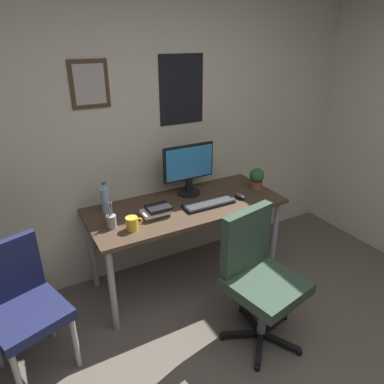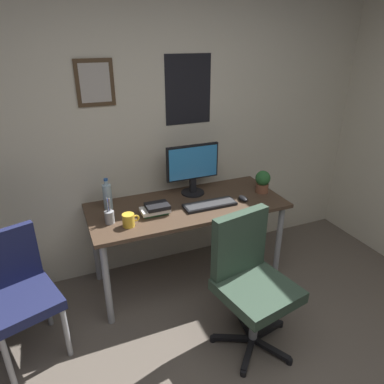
{
  "view_description": "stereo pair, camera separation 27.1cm",
  "coord_description": "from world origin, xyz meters",
  "px_view_note": "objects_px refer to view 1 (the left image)",
  "views": [
    {
      "loc": [
        -0.99,
        -0.53,
        2.0
      ],
      "look_at": [
        0.2,
        1.63,
        0.88
      ],
      "focal_mm": 32.79,
      "sensor_mm": 36.0,
      "label": 1
    },
    {
      "loc": [
        -0.74,
        -0.65,
        2.0
      ],
      "look_at": [
        0.2,
        1.63,
        0.88
      ],
      "focal_mm": 32.79,
      "sensor_mm": 36.0,
      "label": 2
    }
  ],
  "objects_px": {
    "keyboard": "(209,204)",
    "computer_mouse": "(240,196)",
    "water_bottle": "(106,200)",
    "potted_plant": "(257,178)",
    "side_chair": "(21,302)",
    "monitor": "(189,167)",
    "book_stack_left": "(157,211)",
    "coffee_mug_near": "(132,223)",
    "pen_cup": "(111,221)",
    "office_chair": "(258,272)"
  },
  "relations": [
    {
      "from": "side_chair",
      "to": "coffee_mug_near",
      "type": "bearing_deg",
      "value": 8.85
    },
    {
      "from": "potted_plant",
      "to": "pen_cup",
      "type": "relative_size",
      "value": 0.98
    },
    {
      "from": "keyboard",
      "to": "computer_mouse",
      "type": "xyz_separation_m",
      "value": [
        0.3,
        -0.01,
        0.01
      ]
    },
    {
      "from": "side_chair",
      "to": "water_bottle",
      "type": "relative_size",
      "value": 3.47
    },
    {
      "from": "office_chair",
      "to": "book_stack_left",
      "type": "relative_size",
      "value": 4.34
    },
    {
      "from": "keyboard",
      "to": "pen_cup",
      "type": "xyz_separation_m",
      "value": [
        -0.79,
        0.03,
        0.04
      ]
    },
    {
      "from": "keyboard",
      "to": "computer_mouse",
      "type": "bearing_deg",
      "value": -2.68
    },
    {
      "from": "potted_plant",
      "to": "book_stack_left",
      "type": "distance_m",
      "value": 0.98
    },
    {
      "from": "computer_mouse",
      "to": "coffee_mug_near",
      "type": "distance_m",
      "value": 0.98
    },
    {
      "from": "water_bottle",
      "to": "potted_plant",
      "type": "relative_size",
      "value": 1.29
    },
    {
      "from": "keyboard",
      "to": "computer_mouse",
      "type": "relative_size",
      "value": 3.91
    },
    {
      "from": "coffee_mug_near",
      "to": "potted_plant",
      "type": "height_order",
      "value": "potted_plant"
    },
    {
      "from": "office_chair",
      "to": "pen_cup",
      "type": "distance_m",
      "value": 1.08
    },
    {
      "from": "coffee_mug_near",
      "to": "keyboard",
      "type": "bearing_deg",
      "value": 5.94
    },
    {
      "from": "coffee_mug_near",
      "to": "book_stack_left",
      "type": "height_order",
      "value": "coffee_mug_near"
    },
    {
      "from": "side_chair",
      "to": "potted_plant",
      "type": "distance_m",
      "value": 2.04
    },
    {
      "from": "water_bottle",
      "to": "pen_cup",
      "type": "height_order",
      "value": "water_bottle"
    },
    {
      "from": "book_stack_left",
      "to": "monitor",
      "type": "bearing_deg",
      "value": 31.04
    },
    {
      "from": "office_chair",
      "to": "water_bottle",
      "type": "distance_m",
      "value": 1.25
    },
    {
      "from": "office_chair",
      "to": "monitor",
      "type": "xyz_separation_m",
      "value": [
        -0.01,
        0.97,
        0.44
      ]
    },
    {
      "from": "office_chair",
      "to": "potted_plant",
      "type": "xyz_separation_m",
      "value": [
        0.56,
        0.76,
        0.31
      ]
    },
    {
      "from": "keyboard",
      "to": "book_stack_left",
      "type": "bearing_deg",
      "value": 175.38
    },
    {
      "from": "potted_plant",
      "to": "coffee_mug_near",
      "type": "bearing_deg",
      "value": -173.18
    },
    {
      "from": "office_chair",
      "to": "water_bottle",
      "type": "height_order",
      "value": "water_bottle"
    },
    {
      "from": "office_chair",
      "to": "book_stack_left",
      "type": "xyz_separation_m",
      "value": [
        -0.42,
        0.72,
        0.24
      ]
    },
    {
      "from": "coffee_mug_near",
      "to": "side_chair",
      "type": "bearing_deg",
      "value": -171.15
    },
    {
      "from": "office_chair",
      "to": "computer_mouse",
      "type": "relative_size",
      "value": 8.64
    },
    {
      "from": "keyboard",
      "to": "book_stack_left",
      "type": "xyz_separation_m",
      "value": [
        -0.44,
        0.04,
        0.03
      ]
    },
    {
      "from": "monitor",
      "to": "keyboard",
      "type": "height_order",
      "value": "monitor"
    },
    {
      "from": "water_bottle",
      "to": "book_stack_left",
      "type": "bearing_deg",
      "value": -36.73
    },
    {
      "from": "potted_plant",
      "to": "water_bottle",
      "type": "bearing_deg",
      "value": 171.31
    },
    {
      "from": "side_chair",
      "to": "potted_plant",
      "type": "relative_size",
      "value": 4.49
    },
    {
      "from": "keyboard",
      "to": "pen_cup",
      "type": "bearing_deg",
      "value": 177.94
    },
    {
      "from": "water_bottle",
      "to": "book_stack_left",
      "type": "distance_m",
      "value": 0.4
    },
    {
      "from": "office_chair",
      "to": "coffee_mug_near",
      "type": "distance_m",
      "value": 0.93
    },
    {
      "from": "side_chair",
      "to": "coffee_mug_near",
      "type": "distance_m",
      "value": 0.84
    },
    {
      "from": "computer_mouse",
      "to": "monitor",
      "type": "bearing_deg",
      "value": 138.25
    },
    {
      "from": "side_chair",
      "to": "monitor",
      "type": "relative_size",
      "value": 1.9
    },
    {
      "from": "monitor",
      "to": "computer_mouse",
      "type": "height_order",
      "value": "monitor"
    },
    {
      "from": "potted_plant",
      "to": "book_stack_left",
      "type": "xyz_separation_m",
      "value": [
        -0.98,
        -0.04,
        -0.06
      ]
    },
    {
      "from": "keyboard",
      "to": "water_bottle",
      "type": "distance_m",
      "value": 0.81
    },
    {
      "from": "side_chair",
      "to": "coffee_mug_near",
      "type": "xyz_separation_m",
      "value": [
        0.78,
        0.12,
        0.28
      ]
    },
    {
      "from": "side_chair",
      "to": "computer_mouse",
      "type": "xyz_separation_m",
      "value": [
        1.75,
        0.18,
        0.25
      ]
    },
    {
      "from": "monitor",
      "to": "pen_cup",
      "type": "relative_size",
      "value": 2.3
    },
    {
      "from": "monitor",
      "to": "computer_mouse",
      "type": "xyz_separation_m",
      "value": [
        0.33,
        -0.3,
        -0.22
      ]
    },
    {
      "from": "computer_mouse",
      "to": "pen_cup",
      "type": "height_order",
      "value": "pen_cup"
    },
    {
      "from": "coffee_mug_near",
      "to": "computer_mouse",
      "type": "bearing_deg",
      "value": 3.3
    },
    {
      "from": "keyboard",
      "to": "side_chair",
      "type": "bearing_deg",
      "value": -172.5
    },
    {
      "from": "computer_mouse",
      "to": "pen_cup",
      "type": "bearing_deg",
      "value": 177.77
    },
    {
      "from": "office_chair",
      "to": "potted_plant",
      "type": "relative_size",
      "value": 4.87
    }
  ]
}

